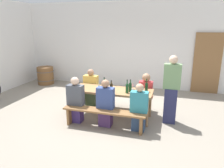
{
  "coord_description": "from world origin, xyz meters",
  "views": [
    {
      "loc": [
        1.48,
        -4.97,
        2.35
      ],
      "look_at": [
        0.0,
        0.0,
        0.9
      ],
      "focal_mm": 34.11,
      "sensor_mm": 36.0,
      "label": 1
    }
  ],
  "objects": [
    {
      "name": "wine_glass_1",
      "position": [
        -0.34,
        -0.04,
        0.86
      ],
      "size": [
        0.07,
        0.07,
        0.16
      ],
      "color": "silver",
      "rests_on": "tasting_table"
    },
    {
      "name": "ground_plane",
      "position": [
        0.0,
        0.0,
        0.0
      ],
      "size": [
        24.0,
        24.0,
        0.0
      ],
      "primitive_type": "plane",
      "color": "gray"
    },
    {
      "name": "wine_barrel",
      "position": [
        -3.54,
        2.37,
        0.35
      ],
      "size": [
        0.68,
        0.68,
        0.7
      ],
      "color": "brown",
      "rests_on": "ground"
    },
    {
      "name": "seated_guest_near_1",
      "position": [
        -0.01,
        -0.51,
        0.54
      ],
      "size": [
        0.4,
        0.24,
        1.14
      ],
      "rotation": [
        0.0,
        0.0,
        1.57
      ],
      "color": "#4B2E5D",
      "rests_on": "ground"
    },
    {
      "name": "wine_bottle_1",
      "position": [
        -0.2,
        -0.01,
        0.87
      ],
      "size": [
        0.07,
        0.07,
        0.32
      ],
      "color": "#194723",
      "rests_on": "tasting_table"
    },
    {
      "name": "seated_guest_far_1",
      "position": [
        0.79,
        0.51,
        0.54
      ],
      "size": [
        0.36,
        0.24,
        1.11
      ],
      "rotation": [
        0.0,
        0.0,
        -1.57
      ],
      "color": "#282747",
      "rests_on": "ground"
    },
    {
      "name": "wine_bottle_3",
      "position": [
        0.48,
        -0.04,
        0.87
      ],
      "size": [
        0.07,
        0.07,
        0.31
      ],
      "color": "#194723",
      "rests_on": "tasting_table"
    },
    {
      "name": "seated_guest_near_2",
      "position": [
        0.79,
        -0.51,
        0.52
      ],
      "size": [
        0.39,
        0.24,
        1.11
      ],
      "rotation": [
        0.0,
        0.0,
        1.57
      ],
      "color": "#314971",
      "rests_on": "ground"
    },
    {
      "name": "seated_guest_far_0",
      "position": [
        -0.78,
        0.51,
        0.53
      ],
      "size": [
        0.41,
        0.24,
        1.14
      ],
      "rotation": [
        0.0,
        0.0,
        -1.57
      ],
      "color": "#3C5434",
      "rests_on": "ground"
    },
    {
      "name": "bench_near",
      "position": [
        0.0,
        -0.66,
        0.35
      ],
      "size": [
        1.96,
        0.3,
        0.45
      ],
      "color": "olive",
      "rests_on": "ground"
    },
    {
      "name": "wooden_door",
      "position": [
        2.55,
        2.94,
        1.05
      ],
      "size": [
        0.9,
        0.06,
        2.1
      ],
      "primitive_type": "cube",
      "color": "olive",
      "rests_on": "ground"
    },
    {
      "name": "bench_far",
      "position": [
        0.0,
        0.66,
        0.35
      ],
      "size": [
        1.96,
        0.3,
        0.45
      ],
      "color": "olive",
      "rests_on": "ground"
    },
    {
      "name": "seated_guest_near_0",
      "position": [
        -0.78,
        -0.51,
        0.54
      ],
      "size": [
        0.4,
        0.24,
        1.15
      ],
      "rotation": [
        0.0,
        0.0,
        1.57
      ],
      "color": "#422F70",
      "rests_on": "ground"
    },
    {
      "name": "wine_bottle_2",
      "position": [
        0.06,
        -0.25,
        0.87
      ],
      "size": [
        0.07,
        0.07,
        0.31
      ],
      "color": "#332814",
      "rests_on": "tasting_table"
    },
    {
      "name": "wine_bottle_0",
      "position": [
        0.86,
        0.08,
        0.87
      ],
      "size": [
        0.07,
        0.07,
        0.33
      ],
      "color": "#143319",
      "rests_on": "tasting_table"
    },
    {
      "name": "back_wall",
      "position": [
        0.0,
        3.08,
        1.6
      ],
      "size": [
        14.0,
        0.2,
        3.2
      ],
      "primitive_type": "cube",
      "color": "white",
      "rests_on": "ground"
    },
    {
      "name": "wine_glass_0",
      "position": [
        0.49,
        0.21,
        0.87
      ],
      "size": [
        0.07,
        0.07,
        0.18
      ],
      "color": "silver",
      "rests_on": "tasting_table"
    },
    {
      "name": "standing_host",
      "position": [
        1.45,
        0.11,
        0.81
      ],
      "size": [
        0.4,
        0.24,
        1.67
      ],
      "rotation": [
        0.0,
        0.0,
        3.14
      ],
      "color": "navy",
      "rests_on": "ground"
    },
    {
      "name": "wine_bottle_4",
      "position": [
        0.43,
        -0.16,
        0.87
      ],
      "size": [
        0.07,
        0.07,
        0.33
      ],
      "color": "#194723",
      "rests_on": "tasting_table"
    },
    {
      "name": "tasting_table",
      "position": [
        0.0,
        0.0,
        0.67
      ],
      "size": [
        2.06,
        0.72,
        0.75
      ],
      "color": "#9E7247",
      "rests_on": "ground"
    }
  ]
}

